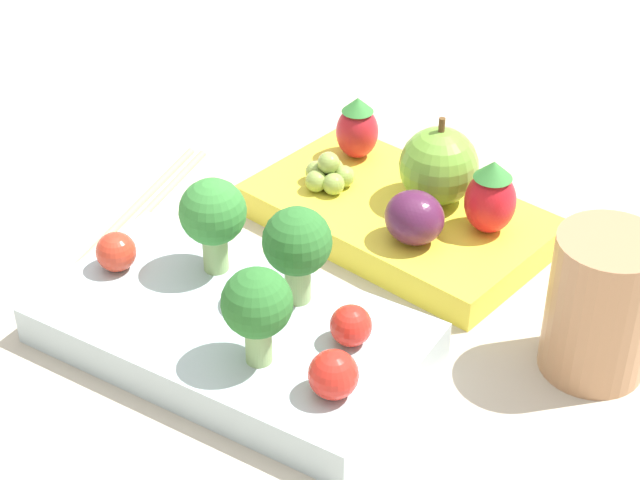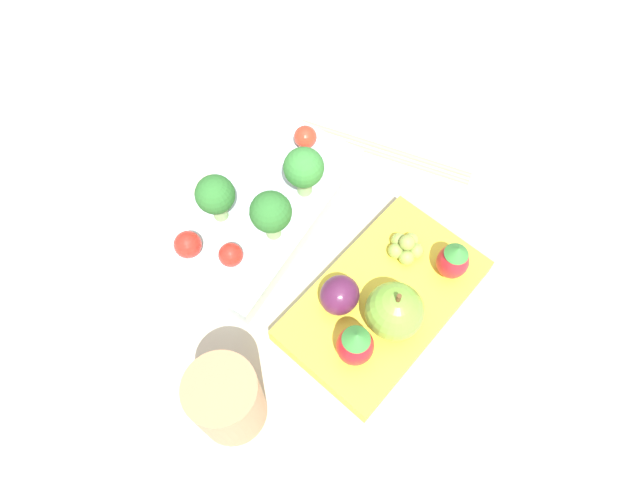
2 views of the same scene
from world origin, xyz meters
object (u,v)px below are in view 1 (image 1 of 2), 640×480
strawberry_1 (491,197)px  plum (414,218)px  apple (439,166)px  chopsticks_pair (127,220)px  broccoli_floret_1 (257,306)px  broccoli_floret_2 (213,215)px  strawberry_0 (357,128)px  drinking_cup (601,305)px  grape_cluster (329,174)px  bento_box_fruit (396,216)px  broccoli_floret_0 (297,245)px  cherry_tomato_0 (351,326)px  cherry_tomato_2 (333,375)px  cherry_tomato_1 (116,252)px  bento_box_savoury (232,333)px

strawberry_1 → plum: size_ratio=1.32×
apple → chopsticks_pair: size_ratio=0.30×
broccoli_floret_1 → apple: size_ratio=0.95×
apple → plum: (-0.01, 0.05, -0.01)m
broccoli_floret_2 → strawberry_0: 0.17m
broccoli_floret_2 → drinking_cup: size_ratio=0.70×
broccoli_floret_2 → strawberry_0: bearing=-86.9°
grape_cluster → drinking_cup: 0.22m
bento_box_fruit → drinking_cup: bearing=162.5°
broccoli_floret_0 → strawberry_1: broccoli_floret_0 is taller
bento_box_fruit → grape_cluster: size_ratio=5.96×
broccoli_floret_2 → strawberry_1: 0.18m
grape_cluster → strawberry_1: bearing=-171.6°
broccoli_floret_2 → chopsticks_pair: (0.11, -0.03, -0.06)m
broccoli_floret_0 → cherry_tomato_0: 0.06m
broccoli_floret_0 → broccoli_floret_2: 0.06m
strawberry_0 → chopsticks_pair: size_ratio=0.23×
grape_cluster → cherry_tomato_0: bearing=129.5°
strawberry_0 → plum: strawberry_0 is taller
broccoli_floret_1 → plum: size_ratio=1.52×
strawberry_0 → plum: bearing=142.9°
cherry_tomato_2 → strawberry_1: size_ratio=0.53×
broccoli_floret_2 → plum: broccoli_floret_2 is taller
apple → strawberry_1: (-0.05, 0.01, -0.00)m
cherry_tomato_0 → cherry_tomato_1: (0.16, 0.03, 0.00)m
bento_box_savoury → bento_box_fruit: size_ratio=1.11×
broccoli_floret_0 → strawberry_0: 0.18m
bento_box_fruit → grape_cluster: 0.05m
broccoli_floret_0 → bento_box_savoury: bearing=58.9°
cherry_tomato_2 → drinking_cup: bearing=-125.7°
cherry_tomato_0 → drinking_cup: size_ratio=0.27×
bento_box_fruit → cherry_tomato_0: (-0.06, 0.14, 0.03)m
bento_box_fruit → chopsticks_pair: size_ratio=1.01×
broccoli_floret_2 → bento_box_savoury: bearing=139.8°
bento_box_savoury → plum: size_ratio=5.97×
drinking_cup → chopsticks_pair: 0.33m
cherry_tomato_2 → cherry_tomato_1: bearing=-4.7°
cherry_tomato_1 → grape_cluster: bearing=-106.8°
bento_box_savoury → grape_cluster: grape_cluster is taller
cherry_tomato_0 → bento_box_fruit: bearing=-67.4°
strawberry_0 → grape_cluster: strawberry_0 is taller
strawberry_0 → drinking_cup: drinking_cup is taller
cherry_tomato_0 → chopsticks_pair: bearing=-10.0°
cherry_tomato_0 → broccoli_floret_1: bearing=52.2°
strawberry_1 → apple: bearing=-14.1°
broccoli_floret_2 → strawberry_0: (0.01, -0.17, -0.02)m
strawberry_0 → cherry_tomato_2: bearing=121.3°
apple → strawberry_0: apple is taller
chopsticks_pair → broccoli_floret_0: bearing=172.0°
broccoli_floret_2 → chopsticks_pair: bearing=-14.8°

